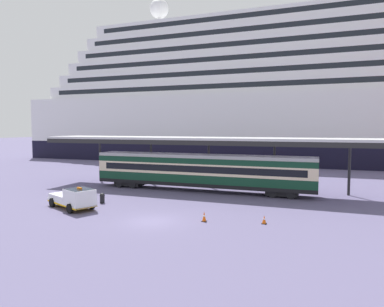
% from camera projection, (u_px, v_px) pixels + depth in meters
% --- Properties ---
extents(ground_plane, '(400.00, 400.00, 0.00)m').
position_uv_depth(ground_plane, '(152.00, 221.00, 26.07)').
color(ground_plane, slate).
extents(cruise_ship, '(121.33, 27.89, 38.95)m').
position_uv_depth(cruise_ship, '(306.00, 98.00, 72.72)').
color(cruise_ship, black).
rests_on(cruise_ship, ground).
extents(platform_canopy, '(38.39, 5.84, 6.00)m').
position_uv_depth(platform_canopy, '(202.00, 140.00, 38.58)').
color(platform_canopy, silver).
rests_on(platform_canopy, ground).
extents(train_carriage, '(24.75, 2.81, 4.11)m').
position_uv_depth(train_carriage, '(201.00, 171.00, 38.44)').
color(train_carriage, black).
rests_on(train_carriage, ground).
extents(service_truck, '(5.57, 3.94, 2.02)m').
position_uv_depth(service_truck, '(74.00, 198.00, 29.96)').
color(service_truck, white).
rests_on(service_truck, ground).
extents(traffic_cone_near, '(0.36, 0.36, 0.78)m').
position_uv_depth(traffic_cone_near, '(204.00, 216.00, 26.00)').
color(traffic_cone_near, black).
rests_on(traffic_cone_near, ground).
extents(traffic_cone_mid, '(0.36, 0.36, 0.63)m').
position_uv_depth(traffic_cone_mid, '(264.00, 220.00, 25.38)').
color(traffic_cone_mid, black).
rests_on(traffic_cone_mid, ground).
extents(quay_bollard, '(0.48, 0.48, 0.96)m').
position_uv_depth(quay_bollard, '(102.00, 198.00, 32.35)').
color(quay_bollard, black).
rests_on(quay_bollard, ground).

